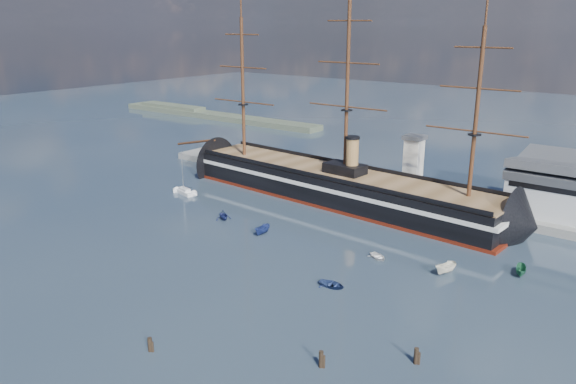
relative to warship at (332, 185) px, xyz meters
The scene contains 15 objects.
ground 24.31m from the warship, 56.53° to the right, with size 600.00×600.00×0.00m, color #263546.
quay 28.49m from the warship, 34.57° to the left, with size 180.00×18.00×2.00m, color slate.
quay_tower 21.56m from the warship, 38.71° to the left, with size 5.00×5.00×15.00m.
shoreline 146.66m from the warship, 149.24° to the left, with size 120.00×10.00×4.00m.
warship is the anchor object (origin of this frame).
sailboat 39.75m from the warship, 150.06° to the right, with size 7.60×3.98×11.68m.
motorboat_a 30.38m from the warship, 86.77° to the right, with size 5.78×2.12×2.31m, color navy.
motorboat_b 50.76m from the warship, 56.74° to the right, with size 3.06×1.22×1.43m, color navy.
motorboat_c 48.50m from the warship, 31.06° to the right, with size 6.11×2.24×2.44m, color white.
motorboat_d 30.95m from the warship, 112.38° to the right, with size 6.80×2.95×2.49m, color navy.
motorboat_e 38.87m from the warship, 43.17° to the right, with size 2.70×1.08×1.26m, color white.
motorboat_f 55.49m from the warship, 18.12° to the right, with size 5.48×2.01×2.19m, color #22643F.
piling_near_mid 76.99m from the warship, 76.07° to the right, with size 0.64×0.64×2.81m, color black.
piling_near_right 74.72m from the warship, 57.82° to the right, with size 0.64×0.64×3.13m, color black.
piling_far_right 73.80m from the warship, 47.85° to the right, with size 0.64×0.64×3.06m, color black.
Camera 1 is at (62.75, -57.60, 44.34)m, focal length 35.00 mm.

